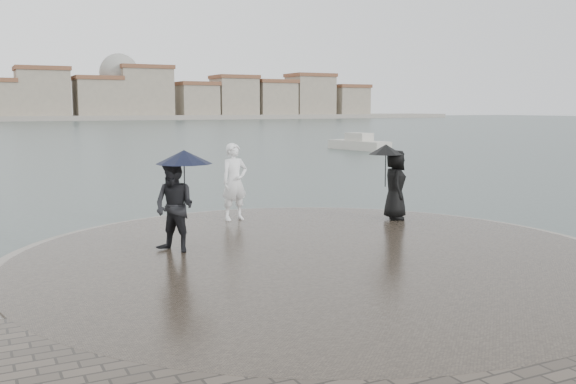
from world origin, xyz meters
TOP-DOWN VIEW (x-y plane):
  - ground at (0.00, 0.00)m, footprint 400.00×400.00m
  - kerb_ring at (0.00, 3.50)m, footprint 12.50×12.50m
  - quay_tip at (0.00, 3.50)m, footprint 11.90×11.90m
  - statue at (-0.01, 7.86)m, footprint 0.77×0.56m
  - visitor_left at (-2.40, 5.00)m, footprint 1.37×1.24m
  - visitor_right at (3.72, 6.12)m, footprint 1.17×1.08m
  - boats at (3.38, 34.44)m, footprint 38.01×5.93m

SIDE VIEW (x-z plane):
  - ground at x=0.00m, z-range 0.00..0.00m
  - kerb_ring at x=0.00m, z-range 0.00..0.32m
  - quay_tip at x=0.00m, z-range 0.00..0.36m
  - boats at x=3.38m, z-range -0.37..1.13m
  - statue at x=-0.01m, z-range 0.36..2.35m
  - visitor_right at x=3.72m, z-range 0.46..2.41m
  - visitor_left at x=-2.40m, z-range 0.50..2.54m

